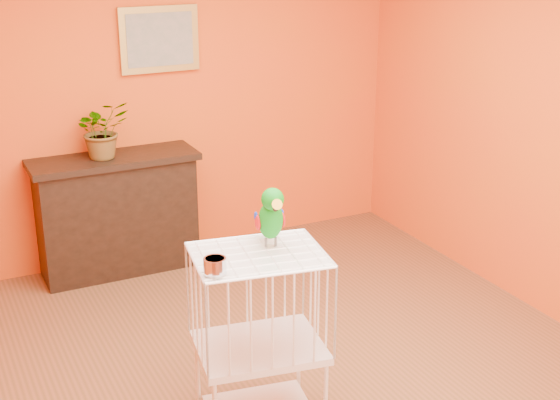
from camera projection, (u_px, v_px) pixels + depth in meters
ground at (291, 384)px, 4.64m from camera, size 4.50×4.50×0.00m
room_shell at (292, 126)px, 4.11m from camera, size 4.50×4.50×4.50m
console_cabinet at (117, 214)px, 6.00m from camera, size 1.26×0.45×0.93m
potted_plant at (104, 137)px, 5.72m from camera, size 0.45×0.48×0.34m
framed_picture at (159, 39)px, 5.92m from camera, size 0.62×0.04×0.50m
birdcage at (259, 339)px, 4.11m from camera, size 0.73×0.61×1.01m
feed_cup at (215, 266)px, 3.70m from camera, size 0.11×0.11×0.08m
parrot at (271, 216)px, 3.98m from camera, size 0.17×0.30×0.33m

